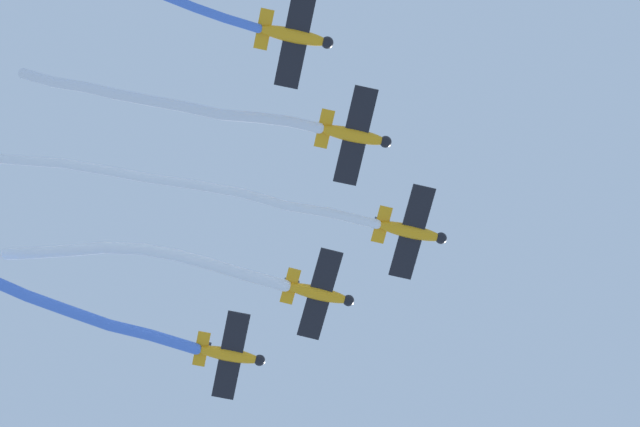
# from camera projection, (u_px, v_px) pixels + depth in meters

# --- Properties ---
(airplane_lead) EXTENTS (7.47, 5.66, 1.84)m
(airplane_lead) POSITION_uv_depth(u_px,v_px,m) (411.00, 231.00, 88.05)
(airplane_lead) COLOR orange
(smoke_trail_lead) EXTENTS (8.81, 29.66, 2.74)m
(smoke_trail_lead) POSITION_uv_depth(u_px,v_px,m) (174.00, 185.00, 87.68)
(smoke_trail_lead) COLOR white
(airplane_left_wing) EXTENTS (7.47, 5.64, 1.84)m
(airplane_left_wing) POSITION_uv_depth(u_px,v_px,m) (319.00, 293.00, 89.70)
(airplane_left_wing) COLOR orange
(smoke_trail_left_wing) EXTENTS (8.55, 20.87, 3.83)m
(smoke_trail_left_wing) POSITION_uv_depth(u_px,v_px,m) (145.00, 259.00, 90.44)
(smoke_trail_left_wing) COLOR white
(airplane_right_wing) EXTENTS (7.48, 5.67, 1.84)m
(airplane_right_wing) POSITION_uv_depth(u_px,v_px,m) (355.00, 135.00, 85.90)
(airplane_right_wing) COLOR orange
(smoke_trail_right_wing) EXTENTS (6.18, 21.47, 2.07)m
(smoke_trail_right_wing) POSITION_uv_depth(u_px,v_px,m) (171.00, 103.00, 85.54)
(smoke_trail_right_wing) COLOR white
(airplane_slot) EXTENTS (7.48, 5.68, 1.84)m
(airplane_slot) POSITION_uv_depth(u_px,v_px,m) (230.00, 355.00, 91.07)
(airplane_slot) COLOR orange
(smoke_trail_slot) EXTENTS (2.45, 30.83, 1.95)m
(smoke_trail_slot) POSITION_uv_depth(u_px,v_px,m) (5.00, 282.00, 89.16)
(smoke_trail_slot) COLOR #4C75DB
(airplane_trail) EXTENTS (7.48, 5.68, 1.84)m
(airplane_trail) POSITION_uv_depth(u_px,v_px,m) (295.00, 36.00, 83.20)
(airplane_trail) COLOR orange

